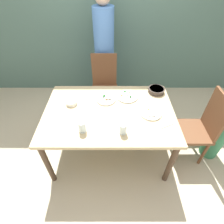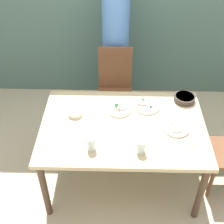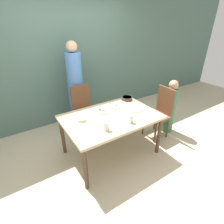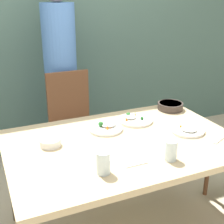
% 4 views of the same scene
% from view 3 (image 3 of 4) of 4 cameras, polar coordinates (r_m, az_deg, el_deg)
% --- Properties ---
extents(ground_plane, '(10.00, 10.00, 0.00)m').
position_cam_3_polar(ground_plane, '(3.16, -0.37, -12.90)').
color(ground_plane, beige).
extents(wall_back, '(10.00, 0.06, 2.70)m').
position_cam_3_polar(wall_back, '(3.85, -13.56, 16.52)').
color(wall_back, '#4C6B60').
rests_on(wall_back, ground_plane).
extents(dining_table, '(1.47, 1.00, 0.73)m').
position_cam_3_polar(dining_table, '(2.77, -0.41, -2.62)').
color(dining_table, tan).
rests_on(dining_table, ground_plane).
extents(chair_adult_spot, '(0.40, 0.40, 0.98)m').
position_cam_3_polar(chair_adult_spot, '(3.46, -9.20, 1.04)').
color(chair_adult_spot, brown).
rests_on(chair_adult_spot, ground_plane).
extents(chair_child_spot, '(0.40, 0.40, 0.98)m').
position_cam_3_polar(chair_child_spot, '(3.44, 15.39, 0.17)').
color(chair_child_spot, brown).
rests_on(chair_child_spot, ground_plane).
extents(person_adult, '(0.30, 0.30, 1.74)m').
position_cam_3_polar(person_adult, '(3.61, -11.69, 7.17)').
color(person_adult, '#5184D1').
rests_on(person_adult, ground_plane).
extents(person_child, '(0.22, 0.22, 1.09)m').
position_cam_3_polar(person_child, '(3.64, 18.32, 1.20)').
color(person_child, '#387F56').
rests_on(person_child, ground_plane).
extents(bowl_curry, '(0.20, 0.20, 0.06)m').
position_cam_3_polar(bowl_curry, '(3.30, 4.90, 4.53)').
color(bowl_curry, '#3D332D').
rests_on(bowl_curry, dining_table).
extents(plate_rice_adult, '(0.24, 0.24, 0.05)m').
position_cam_3_polar(plate_rice_adult, '(2.87, -3.23, 0.49)').
color(plate_rice_adult, white).
rests_on(plate_rice_adult, dining_table).
extents(plate_rice_child, '(0.26, 0.26, 0.05)m').
position_cam_3_polar(plate_rice_child, '(3.03, 0.34, 2.04)').
color(plate_rice_child, white).
rests_on(plate_rice_child, dining_table).
extents(plate_noodles, '(0.24, 0.24, 0.05)m').
position_cam_3_polar(plate_noodles, '(2.95, 7.70, 0.96)').
color(plate_noodles, white).
rests_on(plate_noodles, dining_table).
extents(bowl_rice_small, '(0.13, 0.13, 0.05)m').
position_cam_3_polar(bowl_rice_small, '(2.65, -10.01, -2.29)').
color(bowl_rice_small, white).
rests_on(bowl_rice_small, dining_table).
extents(glass_water_tall, '(0.07, 0.07, 0.12)m').
position_cam_3_polar(glass_water_tall, '(2.56, 6.16, -2.25)').
color(glass_water_tall, silver).
rests_on(glass_water_tall, dining_table).
extents(glass_water_short, '(0.07, 0.07, 0.12)m').
position_cam_3_polar(glass_water_short, '(2.37, -1.81, -4.64)').
color(glass_water_short, silver).
rests_on(glass_water_short, dining_table).
extents(napkin_folded, '(0.14, 0.14, 0.01)m').
position_cam_3_polar(napkin_folded, '(2.54, 1.27, -3.80)').
color(napkin_folded, white).
rests_on(napkin_folded, dining_table).
extents(fork_steel, '(0.17, 0.09, 0.01)m').
position_cam_3_polar(fork_steel, '(2.91, 11.90, 0.02)').
color(fork_steel, silver).
rests_on(fork_steel, dining_table).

